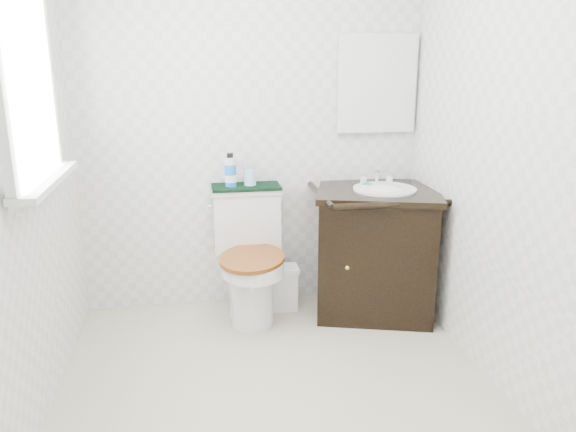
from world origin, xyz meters
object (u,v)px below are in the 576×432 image
object	(u,v)px
toilet	(249,262)
vanity	(376,247)
trash_bin	(283,287)
mouthwash_bottle	(230,171)
cup	(250,177)

from	to	relation	value
toilet	vanity	distance (m)	0.82
trash_bin	vanity	bearing A→B (deg)	-10.89
vanity	trash_bin	distance (m)	0.67
mouthwash_bottle	vanity	bearing A→B (deg)	-11.15
trash_bin	cup	xyz separation A→B (m)	(-0.20, 0.08, 0.73)
trash_bin	cup	world-z (taller)	cup
cup	vanity	bearing A→B (deg)	-13.87
cup	trash_bin	bearing A→B (deg)	-22.33
mouthwash_bottle	cup	xyz separation A→B (m)	(0.12, 0.02, -0.05)
toilet	trash_bin	size ratio (longest dim) A/B	2.78
trash_bin	cup	bearing A→B (deg)	157.67
toilet	vanity	size ratio (longest dim) A/B	0.89
toilet	vanity	xyz separation A→B (m)	(0.82, -0.06, 0.08)
trash_bin	toilet	bearing A→B (deg)	-167.33
vanity	mouthwash_bottle	distance (m)	1.05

